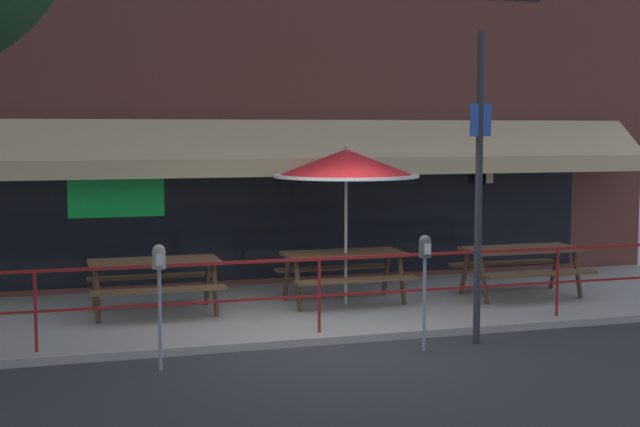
{
  "coord_description": "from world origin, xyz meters",
  "views": [
    {
      "loc": [
        -3.23,
        -10.41,
        2.69
      ],
      "look_at": [
        0.4,
        1.6,
        1.5
      ],
      "focal_mm": 50.0,
      "sensor_mm": 36.0,
      "label": 1
    }
  ],
  "objects_px": {
    "picnic_table_left": "(154,271)",
    "street_sign_pole": "(479,185)",
    "parking_meter_far": "(425,257)",
    "patio_umbrella_centre": "(346,164)",
    "parking_meter_near": "(159,269)",
    "picnic_table_centre": "(344,263)",
    "picnic_table_right": "(521,258)"
  },
  "relations": [
    {
      "from": "picnic_table_right",
      "to": "street_sign_pole",
      "type": "relative_size",
      "value": 0.46
    },
    {
      "from": "picnic_table_right",
      "to": "street_sign_pole",
      "type": "xyz_separation_m",
      "value": [
        -1.87,
        -2.22,
        1.3
      ]
    },
    {
      "from": "picnic_table_left",
      "to": "patio_umbrella_centre",
      "type": "height_order",
      "value": "patio_umbrella_centre"
    },
    {
      "from": "picnic_table_right",
      "to": "parking_meter_near",
      "type": "height_order",
      "value": "parking_meter_near"
    },
    {
      "from": "patio_umbrella_centre",
      "to": "parking_meter_near",
      "type": "height_order",
      "value": "patio_umbrella_centre"
    },
    {
      "from": "picnic_table_left",
      "to": "street_sign_pole",
      "type": "bearing_deg",
      "value": -34.01
    },
    {
      "from": "picnic_table_left",
      "to": "parking_meter_near",
      "type": "relative_size",
      "value": 1.27
    },
    {
      "from": "picnic_table_left",
      "to": "street_sign_pole",
      "type": "distance_m",
      "value": 4.68
    },
    {
      "from": "picnic_table_centre",
      "to": "patio_umbrella_centre",
      "type": "bearing_deg",
      "value": -90.0
    },
    {
      "from": "picnic_table_right",
      "to": "street_sign_pole",
      "type": "height_order",
      "value": "street_sign_pole"
    },
    {
      "from": "picnic_table_left",
      "to": "picnic_table_right",
      "type": "xyz_separation_m",
      "value": [
        5.6,
        -0.29,
        0.0
      ]
    },
    {
      "from": "picnic_table_centre",
      "to": "street_sign_pole",
      "type": "xyz_separation_m",
      "value": [
        0.93,
        -2.51,
        1.3
      ]
    },
    {
      "from": "parking_meter_near",
      "to": "picnic_table_left",
      "type": "bearing_deg",
      "value": 84.95
    },
    {
      "from": "picnic_table_left",
      "to": "picnic_table_centre",
      "type": "distance_m",
      "value": 2.8
    },
    {
      "from": "picnic_table_right",
      "to": "patio_umbrella_centre",
      "type": "height_order",
      "value": "patio_umbrella_centre"
    },
    {
      "from": "patio_umbrella_centre",
      "to": "parking_meter_near",
      "type": "distance_m",
      "value": 4.08
    },
    {
      "from": "picnic_table_left",
      "to": "patio_umbrella_centre",
      "type": "distance_m",
      "value": 3.16
    },
    {
      "from": "picnic_table_centre",
      "to": "street_sign_pole",
      "type": "bearing_deg",
      "value": -69.75
    },
    {
      "from": "picnic_table_centre",
      "to": "patio_umbrella_centre",
      "type": "distance_m",
      "value": 1.48
    },
    {
      "from": "picnic_table_left",
      "to": "picnic_table_right",
      "type": "bearing_deg",
      "value": -3.0
    },
    {
      "from": "picnic_table_left",
      "to": "parking_meter_far",
      "type": "xyz_separation_m",
      "value": [
        2.95,
        -2.66,
        0.44
      ]
    },
    {
      "from": "patio_umbrella_centre",
      "to": "parking_meter_near",
      "type": "relative_size",
      "value": 1.67
    },
    {
      "from": "parking_meter_far",
      "to": "street_sign_pole",
      "type": "distance_m",
      "value": 1.16
    },
    {
      "from": "picnic_table_centre",
      "to": "parking_meter_near",
      "type": "bearing_deg",
      "value": -139.22
    },
    {
      "from": "patio_umbrella_centre",
      "to": "picnic_table_left",
      "type": "bearing_deg",
      "value": 178.12
    },
    {
      "from": "patio_umbrella_centre",
      "to": "street_sign_pole",
      "type": "relative_size",
      "value": 0.61
    },
    {
      "from": "picnic_table_centre",
      "to": "patio_umbrella_centre",
      "type": "xyz_separation_m",
      "value": [
        0.0,
        -0.09,
        1.47
      ]
    },
    {
      "from": "picnic_table_left",
      "to": "picnic_table_centre",
      "type": "relative_size",
      "value": 1.0
    },
    {
      "from": "picnic_table_left",
      "to": "picnic_table_centre",
      "type": "xyz_separation_m",
      "value": [
        2.8,
        -0.0,
        0.0
      ]
    },
    {
      "from": "parking_meter_near",
      "to": "street_sign_pole",
      "type": "xyz_separation_m",
      "value": [
        3.96,
        0.1,
        0.85
      ]
    },
    {
      "from": "picnic_table_centre",
      "to": "street_sign_pole",
      "type": "distance_m",
      "value": 2.97
    },
    {
      "from": "picnic_table_right",
      "to": "parking_meter_far",
      "type": "relative_size",
      "value": 1.27
    }
  ]
}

